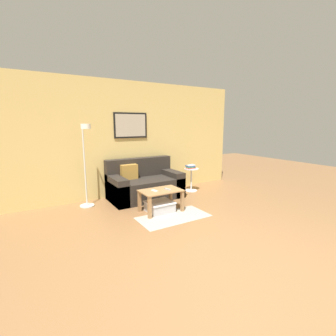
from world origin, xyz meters
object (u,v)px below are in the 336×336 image
couch (144,185)px  side_table (191,177)px  book_stack (191,167)px  floor_lamp (86,158)px  remote_control (168,189)px  coffee_table (161,195)px  storage_bin (160,207)px  cell_phone (155,191)px

couch → side_table: (1.22, -0.08, 0.03)m
couch → book_stack: size_ratio=6.85×
couch → book_stack: bearing=-3.5°
floor_lamp → book_stack: size_ratio=7.16×
couch → remote_control: (0.02, -0.97, 0.12)m
coffee_table → floor_lamp: 1.57m
coffee_table → storage_bin: bearing=-175.9°
storage_bin → side_table: (1.36, 0.84, 0.24)m
book_stack → couch: bearing=176.5°
couch → book_stack: 1.24m
remote_control → cell_phone: (-0.25, 0.06, -0.01)m
couch → storage_bin: size_ratio=3.23×
coffee_table → floor_lamp: floor_lamp is taller
storage_bin → floor_lamp: (-1.09, 0.89, 0.88)m
coffee_table → side_table: side_table is taller
floor_lamp → side_table: 2.54m
storage_bin → floor_lamp: bearing=141.0°
storage_bin → book_stack: bearing=32.5°
coffee_table → remote_control: (0.12, -0.04, 0.10)m
side_table → book_stack: (-0.02, 0.01, 0.27)m
side_table → book_stack: bearing=148.0°
couch → coffee_table: bearing=-96.6°
floor_lamp → side_table: (2.45, -0.04, -0.65)m
coffee_table → side_table: (1.33, 0.84, 0.01)m
floor_lamp → book_stack: floor_lamp is taller
book_stack → cell_phone: (-1.44, -0.84, -0.19)m
floor_lamp → side_table: floor_lamp is taller
coffee_table → storage_bin: size_ratio=1.58×
storage_bin → side_table: side_table is taller
couch → remote_control: 0.98m
book_stack → remote_control: 1.50m
side_table → book_stack: size_ratio=2.46×
floor_lamp → book_stack: bearing=-0.7°
side_table → remote_control: 1.50m
couch → book_stack: (1.21, -0.07, 0.30)m
storage_bin → floor_lamp: size_ratio=0.30×
book_stack → cell_phone: bearing=-149.8°
couch → floor_lamp: bearing=-178.0°
book_stack → cell_phone: book_stack is taller
couch → side_table: 1.23m
remote_control → book_stack: bearing=24.4°
couch → floor_lamp: (-1.23, -0.04, 0.68)m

